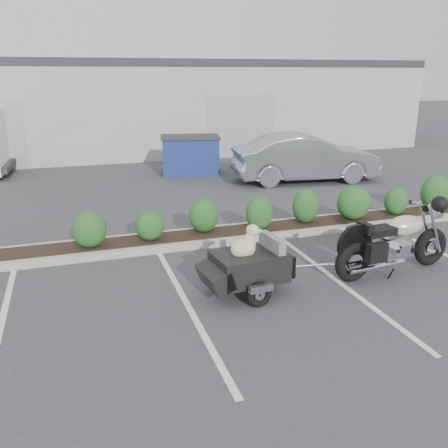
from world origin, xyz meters
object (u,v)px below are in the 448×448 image
object	(u,v)px
motorcycle	(395,243)
dumpster	(190,155)
sedan	(305,158)
pet_trailer	(248,265)

from	to	relation	value
motorcycle	dumpster	distance (m)	9.81
sedan	dumpster	xyz separation A→B (m)	(-3.32, 2.35, -0.10)
sedan	dumpster	distance (m)	4.07
motorcycle	pet_trailer	distance (m)	2.79
dumpster	sedan	bearing A→B (deg)	-24.29
sedan	pet_trailer	bearing A→B (deg)	153.82
motorcycle	sedan	bearing A→B (deg)	68.44
sedan	motorcycle	bearing A→B (deg)	171.65
pet_trailer	sedan	xyz separation A→B (m)	(4.84, 7.35, 0.28)
pet_trailer	dumpster	size ratio (longest dim) A/B	0.89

